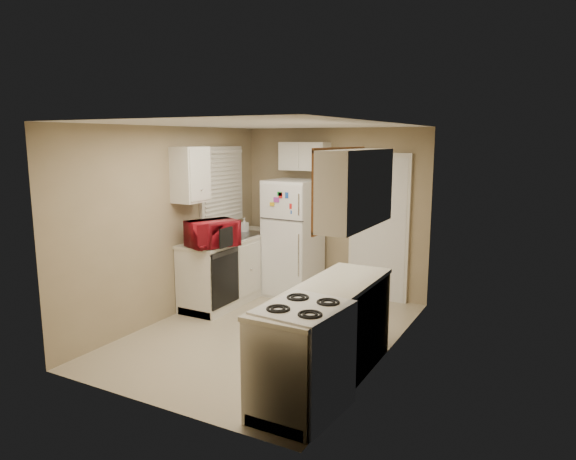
% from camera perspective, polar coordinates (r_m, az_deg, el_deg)
% --- Properties ---
extents(floor, '(3.80, 3.80, 0.00)m').
position_cam_1_polar(floor, '(6.14, -2.26, -11.36)').
color(floor, beige).
rests_on(floor, ground).
extents(ceiling, '(3.80, 3.80, 0.00)m').
position_cam_1_polar(ceiling, '(5.72, -2.43, 11.64)').
color(ceiling, white).
rests_on(ceiling, floor).
extents(wall_left, '(3.80, 3.80, 0.00)m').
position_cam_1_polar(wall_left, '(6.62, -12.82, 0.76)').
color(wall_left, '#9B896A').
rests_on(wall_left, floor).
extents(wall_right, '(3.80, 3.80, 0.00)m').
position_cam_1_polar(wall_right, '(5.25, 10.94, -1.57)').
color(wall_right, '#9B896A').
rests_on(wall_right, floor).
extents(wall_back, '(2.80, 2.80, 0.00)m').
position_cam_1_polar(wall_back, '(7.49, 5.09, 2.02)').
color(wall_back, '#9B896A').
rests_on(wall_back, floor).
extents(wall_front, '(2.80, 2.80, 0.00)m').
position_cam_1_polar(wall_front, '(4.32, -15.30, -4.24)').
color(wall_front, '#9B896A').
rests_on(wall_front, floor).
extents(left_counter, '(0.60, 1.80, 0.90)m').
position_cam_1_polar(left_counter, '(7.29, -6.15, -4.22)').
color(left_counter, silver).
rests_on(left_counter, floor).
extents(dishwasher, '(0.03, 0.58, 0.72)m').
position_cam_1_polar(dishwasher, '(6.65, -7.01, -5.30)').
color(dishwasher, black).
rests_on(dishwasher, floor).
extents(sink, '(0.54, 0.74, 0.16)m').
position_cam_1_polar(sink, '(7.32, -5.55, -0.86)').
color(sink, gray).
rests_on(sink, left_counter).
extents(microwave, '(0.69, 0.56, 0.40)m').
position_cam_1_polar(microwave, '(6.54, -8.41, -0.55)').
color(microwave, maroon).
rests_on(microwave, left_counter).
extents(soap_bottle, '(0.10, 0.10, 0.21)m').
position_cam_1_polar(soap_bottle, '(7.52, -4.87, 0.52)').
color(soap_bottle, beige).
rests_on(soap_bottle, left_counter).
extents(window_blinds, '(0.10, 0.98, 1.08)m').
position_cam_1_polar(window_blinds, '(7.37, -7.33, 4.98)').
color(window_blinds, silver).
rests_on(window_blinds, wall_left).
extents(upper_cabinet_left, '(0.30, 0.45, 0.70)m').
position_cam_1_polar(upper_cabinet_left, '(6.63, -10.78, 6.07)').
color(upper_cabinet_left, silver).
rests_on(upper_cabinet_left, wall_left).
extents(refrigerator, '(0.72, 0.70, 1.67)m').
position_cam_1_polar(refrigerator, '(7.38, 0.58, -0.90)').
color(refrigerator, white).
rests_on(refrigerator, floor).
extents(cabinet_over_fridge, '(0.70, 0.30, 0.40)m').
position_cam_1_polar(cabinet_over_fridge, '(7.45, 1.87, 8.20)').
color(cabinet_over_fridge, silver).
rests_on(cabinet_over_fridge, wall_back).
extents(interior_door, '(0.86, 0.06, 2.08)m').
position_cam_1_polar(interior_door, '(7.23, 10.04, 0.18)').
color(interior_door, white).
rests_on(interior_door, floor).
extents(right_counter, '(0.60, 2.00, 0.90)m').
position_cam_1_polar(right_counter, '(4.84, 4.26, -11.68)').
color(right_counter, silver).
rests_on(right_counter, floor).
extents(stove, '(0.67, 0.79, 0.90)m').
position_cam_1_polar(stove, '(4.35, 1.72, -14.25)').
color(stove, white).
rests_on(stove, floor).
extents(upper_cabinet_right, '(0.30, 1.20, 0.70)m').
position_cam_1_polar(upper_cabinet_right, '(4.74, 7.62, 4.63)').
color(upper_cabinet_right, silver).
rests_on(upper_cabinet_right, wall_right).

